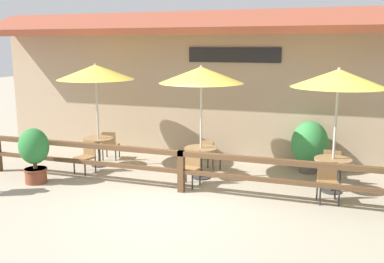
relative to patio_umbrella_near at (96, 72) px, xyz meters
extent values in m
plane|color=#9E937F|center=(2.87, -2.35, -2.56)|extent=(60.00, 60.00, 0.00)
cube|color=tan|center=(2.87, 1.85, -0.76)|extent=(14.00, 0.40, 3.60)
cube|color=brown|center=(2.87, 1.30, 1.32)|extent=(14.28, 1.48, 0.70)
cube|color=black|center=(3.35, 1.62, 0.44)|extent=(2.57, 0.04, 0.40)
cube|color=brown|center=(2.87, -1.30, -1.66)|extent=(10.40, 0.14, 0.11)
cube|color=brown|center=(2.87, -1.30, -2.08)|extent=(10.40, 0.10, 0.09)
cube|color=brown|center=(2.87, -1.30, -2.08)|extent=(0.14, 0.14, 0.95)
cylinder|color=#B7B2A8|center=(0.00, 0.00, -1.34)|extent=(0.06, 0.06, 2.43)
cone|color=#EAD64C|center=(0.00, 0.00, 0.01)|extent=(2.04, 2.04, 0.39)
sphere|color=#B2ADA3|center=(0.00, 0.00, 0.20)|extent=(0.07, 0.07, 0.07)
cylinder|color=olive|center=(0.00, 0.00, -1.81)|extent=(0.82, 0.82, 0.05)
cylinder|color=#333333|center=(0.00, 0.00, -2.19)|extent=(0.07, 0.07, 0.73)
cylinder|color=#333333|center=(0.00, 0.00, -2.54)|extent=(0.45, 0.45, 0.03)
cube|color=olive|center=(0.01, -0.74, -2.15)|extent=(0.50, 0.50, 0.05)
cube|color=olive|center=(0.05, -0.55, -1.92)|extent=(0.40, 0.12, 0.40)
cylinder|color=#2D2D2D|center=(-0.22, -0.88, -2.36)|extent=(0.04, 0.04, 0.39)
cylinder|color=#2D2D2D|center=(0.15, -0.96, -2.36)|extent=(0.04, 0.04, 0.39)
cylinder|color=#2D2D2D|center=(-0.14, -0.51, -2.36)|extent=(0.04, 0.04, 0.39)
cylinder|color=#2D2D2D|center=(0.23, -0.59, -2.36)|extent=(0.04, 0.04, 0.39)
cube|color=olive|center=(-0.05, 0.74, -2.15)|extent=(0.50, 0.50, 0.05)
cube|color=olive|center=(-0.01, 0.55, -1.92)|extent=(0.40, 0.12, 0.40)
cylinder|color=#2D2D2D|center=(0.10, 0.96, -2.36)|extent=(0.04, 0.04, 0.39)
cylinder|color=#2D2D2D|center=(-0.27, 0.88, -2.36)|extent=(0.04, 0.04, 0.39)
cylinder|color=#2D2D2D|center=(0.18, 0.59, -2.36)|extent=(0.04, 0.04, 0.39)
cylinder|color=#2D2D2D|center=(-0.19, 0.51, -2.36)|extent=(0.04, 0.04, 0.39)
cylinder|color=#B7B2A8|center=(2.98, -0.16, -1.34)|extent=(0.06, 0.06, 2.43)
cone|color=#EAD64C|center=(2.98, -0.16, 0.01)|extent=(2.04, 2.04, 0.39)
sphere|color=#B2ADA3|center=(2.98, -0.16, 0.20)|extent=(0.07, 0.07, 0.07)
cylinder|color=olive|center=(2.98, -0.16, -1.81)|extent=(0.82, 0.82, 0.05)
cylinder|color=#333333|center=(2.98, -0.16, -2.19)|extent=(0.07, 0.07, 0.73)
cylinder|color=#333333|center=(2.98, -0.16, -2.54)|extent=(0.45, 0.45, 0.03)
cube|color=olive|center=(2.91, -0.85, -2.15)|extent=(0.48, 0.48, 0.05)
cube|color=olive|center=(2.94, -0.66, -1.92)|extent=(0.40, 0.10, 0.40)
cylinder|color=#2D2D2D|center=(2.69, -1.01, -2.36)|extent=(0.04, 0.04, 0.39)
cylinder|color=#2D2D2D|center=(3.06, -1.07, -2.36)|extent=(0.04, 0.04, 0.39)
cylinder|color=#2D2D2D|center=(2.75, -0.63, -2.36)|extent=(0.04, 0.04, 0.39)
cylinder|color=#2D2D2D|center=(3.13, -0.69, -2.36)|extent=(0.04, 0.04, 0.39)
cube|color=olive|center=(3.03, 0.52, -2.15)|extent=(0.51, 0.51, 0.05)
cube|color=olive|center=(2.98, 0.34, -1.92)|extent=(0.39, 0.14, 0.40)
cylinder|color=#2D2D2D|center=(3.26, 0.65, -2.36)|extent=(0.04, 0.04, 0.39)
cylinder|color=#2D2D2D|center=(2.89, 0.75, -2.36)|extent=(0.04, 0.04, 0.39)
cylinder|color=#2D2D2D|center=(3.16, 0.29, -2.36)|extent=(0.04, 0.04, 0.39)
cylinder|color=#2D2D2D|center=(2.80, 0.39, -2.36)|extent=(0.04, 0.04, 0.39)
cylinder|color=#B7B2A8|center=(6.09, -0.22, -1.34)|extent=(0.06, 0.06, 2.43)
cone|color=#EAD64C|center=(6.09, -0.22, 0.01)|extent=(2.04, 2.04, 0.39)
sphere|color=#B2ADA3|center=(6.09, -0.22, 0.20)|extent=(0.07, 0.07, 0.07)
cylinder|color=olive|center=(6.09, -0.22, -1.81)|extent=(0.82, 0.82, 0.05)
cylinder|color=#333333|center=(6.09, -0.22, -2.19)|extent=(0.07, 0.07, 0.73)
cylinder|color=#333333|center=(6.09, -0.22, -2.54)|extent=(0.45, 0.45, 0.03)
cube|color=olive|center=(6.03, -0.94, -2.15)|extent=(0.50, 0.50, 0.05)
cube|color=olive|center=(5.99, -0.76, -1.92)|extent=(0.40, 0.12, 0.40)
cylinder|color=#2D2D2D|center=(5.88, -1.17, -2.36)|extent=(0.04, 0.04, 0.39)
cylinder|color=#2D2D2D|center=(6.26, -1.09, -2.36)|extent=(0.04, 0.04, 0.39)
cylinder|color=#2D2D2D|center=(5.81, -0.80, -2.36)|extent=(0.04, 0.04, 0.39)
cylinder|color=#2D2D2D|center=(6.18, -0.72, -2.36)|extent=(0.04, 0.04, 0.39)
cube|color=olive|center=(6.08, 0.51, -2.15)|extent=(0.45, 0.45, 0.05)
cube|color=olive|center=(6.07, 0.32, -1.92)|extent=(0.40, 0.06, 0.40)
cylinder|color=#2D2D2D|center=(6.28, 0.69, -2.36)|extent=(0.04, 0.04, 0.39)
cylinder|color=#2D2D2D|center=(5.91, 0.71, -2.36)|extent=(0.04, 0.04, 0.39)
cylinder|color=#2D2D2D|center=(6.26, 0.31, -2.36)|extent=(0.04, 0.04, 0.39)
cylinder|color=#2D2D2D|center=(5.88, 0.33, -2.36)|extent=(0.04, 0.04, 0.39)
cylinder|color=brown|center=(-0.67, -1.80, -2.38)|extent=(0.51, 0.51, 0.36)
cylinder|color=brown|center=(-0.67, -1.80, -2.22)|extent=(0.55, 0.55, 0.04)
cylinder|color=brown|center=(-0.67, -1.80, -2.07)|extent=(0.09, 0.09, 0.26)
ellipsoid|color=#287033|center=(-0.67, -1.80, -1.65)|extent=(0.73, 0.66, 0.86)
cylinder|color=#564C47|center=(5.50, 1.20, -2.43)|extent=(0.48, 0.48, 0.25)
cylinder|color=#564C47|center=(5.50, 1.20, -2.32)|extent=(0.52, 0.52, 0.04)
ellipsoid|color=#338442|center=(5.50, 1.20, -1.80)|extent=(0.94, 0.85, 1.19)
camera|label=1|loc=(6.06, -9.96, 0.70)|focal=40.00mm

